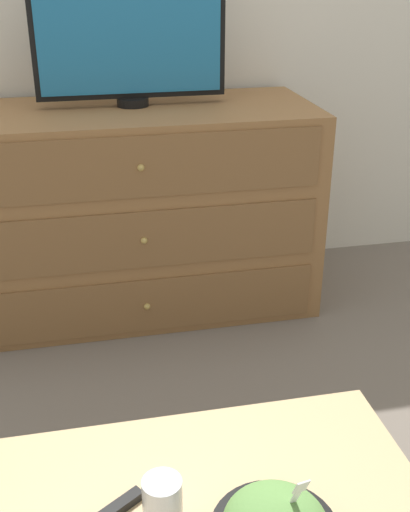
% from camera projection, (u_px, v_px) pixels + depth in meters
% --- Properties ---
extents(ground_plane, '(12.00, 12.00, 0.00)m').
position_uv_depth(ground_plane, '(127.00, 267.00, 2.99)').
color(ground_plane, '#70665B').
extents(dresser, '(1.39, 0.60, 0.81)m').
position_uv_depth(dresser, '(135.00, 211.00, 2.53)').
color(dresser, olive).
rests_on(dresser, ground_plane).
extents(tv, '(0.70, 0.12, 0.43)m').
position_uv_depth(tv, '(130.00, 43.00, 2.30)').
color(tv, black).
rests_on(tv, dresser).
extents(drink_cup, '(0.07, 0.07, 0.09)m').
position_uv_depth(drink_cup, '(162.00, 502.00, 1.16)').
color(drink_cup, beige).
rests_on(drink_cup, coffee_table).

